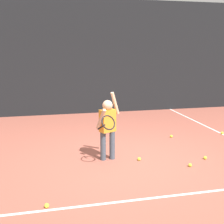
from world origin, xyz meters
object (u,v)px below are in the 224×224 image
(tennis_ball_6, at_px, (222,133))
(tennis_ball_1, at_px, (171,136))
(tennis_player, at_px, (108,125))
(tennis_ball_4, at_px, (139,159))
(tennis_ball_5, at_px, (47,206))
(tennis_ball_3, at_px, (205,158))
(tennis_ball_7, at_px, (190,165))

(tennis_ball_6, bearing_deg, tennis_ball_1, 179.45)
(tennis_player, distance_m, tennis_ball_4, 0.93)
(tennis_ball_4, distance_m, tennis_ball_5, 2.28)
(tennis_player, xyz_separation_m, tennis_ball_4, (0.60, -0.18, -0.69))
(tennis_ball_5, relative_size, tennis_ball_6, 1.00)
(tennis_ball_4, distance_m, tennis_ball_6, 2.98)
(tennis_ball_3, distance_m, tennis_ball_4, 1.33)
(tennis_player, height_order, tennis_ball_6, tennis_player)
(tennis_ball_4, xyz_separation_m, tennis_ball_7, (0.84, -0.51, 0.00))
(tennis_ball_4, bearing_deg, tennis_ball_6, 25.65)
(tennis_player, height_order, tennis_ball_4, tennis_player)
(tennis_ball_1, distance_m, tennis_ball_3, 1.53)
(tennis_ball_6, bearing_deg, tennis_ball_5, -149.05)
(tennis_player, xyz_separation_m, tennis_ball_7, (1.44, -0.70, -0.69))
(tennis_ball_1, relative_size, tennis_ball_6, 1.00)
(tennis_ball_1, bearing_deg, tennis_ball_7, -103.30)
(tennis_player, xyz_separation_m, tennis_ball_3, (1.91, -0.42, -0.69))
(tennis_ball_3, xyz_separation_m, tennis_ball_7, (-0.48, -0.28, 0.00))
(tennis_ball_1, relative_size, tennis_ball_7, 1.00)
(tennis_ball_1, distance_m, tennis_ball_4, 1.82)
(tennis_player, xyz_separation_m, tennis_ball_6, (3.28, 1.10, -0.69))
(tennis_ball_4, relative_size, tennis_ball_5, 1.00)
(tennis_ball_1, height_order, tennis_ball_3, same)
(tennis_ball_4, bearing_deg, tennis_ball_7, -31.35)
(tennis_player, xyz_separation_m, tennis_ball_1, (1.87, 1.12, -0.69))
(tennis_player, relative_size, tennis_ball_7, 20.46)
(tennis_ball_1, bearing_deg, tennis_ball_6, -0.55)
(tennis_ball_7, bearing_deg, tennis_ball_6, 44.28)
(tennis_ball_4, bearing_deg, tennis_ball_3, -10.00)
(tennis_ball_4, height_order, tennis_ball_5, same)
(tennis_ball_1, bearing_deg, tennis_ball_3, -88.25)
(tennis_ball_7, bearing_deg, tennis_ball_1, 76.70)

